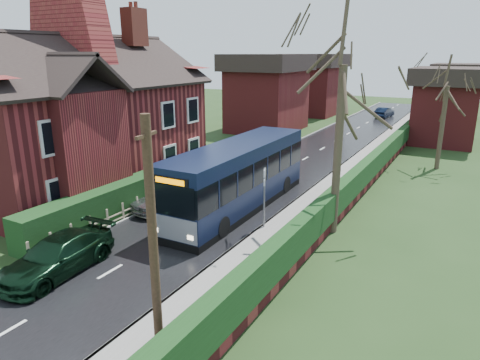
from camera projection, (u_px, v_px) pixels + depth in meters
The scene contains 18 objects.
ground at pixel (147, 251), 17.33m from camera, with size 140.00×140.00×0.00m, color #263E1A.
road at pixel (258, 186), 25.71m from camera, with size 6.00×100.00×0.02m, color black.
pavement at pixel (326, 196), 23.72m from camera, with size 2.50×100.00×0.14m, color slate.
kerb_right at pixel (306, 193), 24.27m from camera, with size 0.12×100.00×0.14m, color gray.
kerb_left at pixel (215, 179), 27.12m from camera, with size 0.12×100.00×0.10m, color gray.
front_hedge at pixel (152, 186), 23.11m from camera, with size 1.20×16.00×1.60m, color black.
picket_fence at pixel (163, 194), 22.86m from camera, with size 0.10×16.00×0.90m, color tan, non-canonical shape.
right_wall_hedge at pixel (355, 184), 22.72m from camera, with size 0.60×50.00×1.80m.
brick_house at pixel (79, 114), 24.15m from camera, with size 9.30×14.60×10.30m.
bus at pixel (238, 177), 21.62m from camera, with size 2.64×11.10×3.36m.
car_silver at pixel (165, 197), 21.81m from camera, with size 1.56×3.87×1.32m, color #B7B7BC.
car_green at pixel (58, 256), 15.45m from camera, with size 1.87×4.60×1.34m, color black.
car_distant at pixel (384, 112), 53.03m from camera, with size 1.32×3.80×1.25m, color black.
bus_stop_sign at pixel (264, 190), 18.88m from camera, with size 0.21×0.43×2.89m.
telegraph_pole at pixel (154, 251), 9.98m from camera, with size 0.24×0.83×6.47m.
tree_right_near at pixel (345, 52), 17.02m from camera, with size 4.80×4.80×10.37m.
tree_right_far at pixel (448, 80), 27.95m from camera, with size 4.16×4.16×8.04m.
tree_house_side at pixel (82, 53), 30.00m from camera, with size 4.52×4.52×10.28m.
Camera 1 is at (10.98, -11.97, 7.70)m, focal length 32.00 mm.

